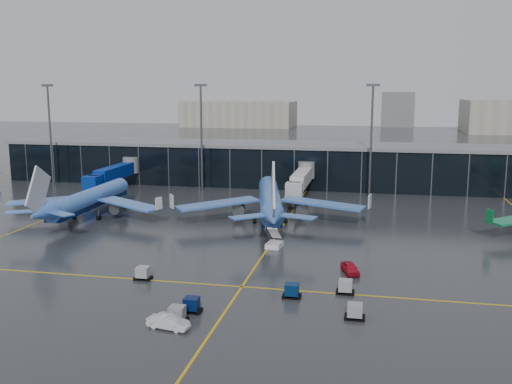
% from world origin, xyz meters
% --- Properties ---
extents(ground, '(600.00, 600.00, 0.00)m').
position_xyz_m(ground, '(0.00, 0.00, 0.00)').
color(ground, '#282B2D').
rests_on(ground, ground).
extents(terminal_pier, '(142.00, 17.00, 10.70)m').
position_xyz_m(terminal_pier, '(0.00, 62.00, 5.42)').
color(terminal_pier, black).
rests_on(terminal_pier, ground).
extents(jet_bridges, '(94.00, 27.50, 7.20)m').
position_xyz_m(jet_bridges, '(-35.00, 42.99, 4.55)').
color(jet_bridges, '#595B60').
rests_on(jet_bridges, ground).
extents(flood_masts, '(203.00, 0.50, 25.50)m').
position_xyz_m(flood_masts, '(5.00, 50.00, 13.81)').
color(flood_masts, '#595B60').
rests_on(flood_masts, ground).
extents(distant_hangars, '(260.00, 71.00, 22.00)m').
position_xyz_m(distant_hangars, '(49.94, 270.08, 8.79)').
color(distant_hangars, '#B2AD99').
rests_on(distant_hangars, ground).
extents(taxi_lines, '(220.00, 120.00, 0.02)m').
position_xyz_m(taxi_lines, '(10.00, 10.61, 0.01)').
color(taxi_lines, gold).
rests_on(taxi_lines, ground).
extents(airliner_arkefly, '(33.37, 37.94, 11.60)m').
position_xyz_m(airliner_arkefly, '(-27.42, 17.22, 5.80)').
color(airliner_arkefly, '#4074D2').
rests_on(airliner_arkefly, ground).
extents(airliner_klm_near, '(44.55, 48.50, 12.86)m').
position_xyz_m(airliner_klm_near, '(6.97, 21.28, 6.43)').
color(airliner_klm_near, '#3B6DC2').
rests_on(airliner_klm_near, ground).
extents(baggage_carts, '(29.67, 13.65, 1.70)m').
position_xyz_m(baggage_carts, '(12.09, -20.08, 0.76)').
color(baggage_carts, black).
rests_on(baggage_carts, ground).
extents(mobile_airstair, '(2.57, 3.44, 3.45)m').
position_xyz_m(mobile_airstair, '(10.94, 3.60, 0.77)').
color(mobile_airstair, white).
rests_on(mobile_airstair, ground).
extents(service_van_red, '(3.12, 4.71, 1.49)m').
position_xyz_m(service_van_red, '(23.07, -6.94, 0.75)').
color(service_van_red, '#B50D21').
rests_on(service_van_red, ground).
extents(service_van_white, '(4.72, 2.29, 1.49)m').
position_xyz_m(service_van_white, '(5.42, -28.84, 0.74)').
color(service_van_white, silver).
rests_on(service_van_white, ground).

